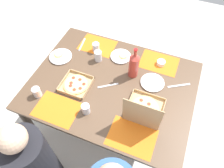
# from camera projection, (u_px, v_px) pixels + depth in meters

# --- Properties ---
(ground_plane) EXTENTS (6.00, 6.00, 0.00)m
(ground_plane) POSITION_uv_depth(u_px,v_px,m) (112.00, 123.00, 2.55)
(ground_plane) COLOR beige
(dining_table) EXTENTS (1.46, 1.12, 0.78)m
(dining_table) POSITION_uv_depth(u_px,v_px,m) (112.00, 91.00, 2.01)
(dining_table) COLOR #3F3328
(dining_table) RESTS_ON ground_plane
(placemat_near_left) EXTENTS (0.36, 0.26, 0.00)m
(placemat_near_left) POSITION_uv_depth(u_px,v_px,m) (159.00, 63.00, 2.08)
(placemat_near_left) COLOR orange
(placemat_near_left) RESTS_ON dining_table
(placemat_near_right) EXTENTS (0.36, 0.26, 0.00)m
(placemat_near_right) POSITION_uv_depth(u_px,v_px,m) (98.00, 45.00, 2.23)
(placemat_near_right) COLOR orange
(placemat_near_right) RESTS_ON dining_table
(placemat_far_left) EXTENTS (0.36, 0.26, 0.00)m
(placemat_far_left) POSITION_uv_depth(u_px,v_px,m) (132.00, 137.00, 1.63)
(placemat_far_left) COLOR orange
(placemat_far_left) RESTS_ON dining_table
(placemat_far_right) EXTENTS (0.36, 0.26, 0.00)m
(placemat_far_right) POSITION_uv_depth(u_px,v_px,m) (57.00, 109.00, 1.77)
(placemat_far_right) COLOR orange
(placemat_far_right) RESTS_ON dining_table
(pizza_box_edge_far) EXTENTS (0.25, 0.25, 0.04)m
(pizza_box_edge_far) POSITION_uv_depth(u_px,v_px,m) (76.00, 84.00, 1.91)
(pizza_box_edge_far) COLOR tan
(pizza_box_edge_far) RESTS_ON dining_table
(pizza_box_center) EXTENTS (0.29, 0.31, 0.33)m
(pizza_box_center) POSITION_uv_depth(u_px,v_px,m) (144.00, 110.00, 1.71)
(pizza_box_center) COLOR tan
(pizza_box_center) RESTS_ON dining_table
(plate_near_right) EXTENTS (0.21, 0.21, 0.02)m
(plate_near_right) POSITION_uv_depth(u_px,v_px,m) (152.00, 83.00, 1.93)
(plate_near_right) COLOR white
(plate_near_right) RESTS_ON dining_table
(plate_far_left) EXTENTS (0.20, 0.20, 0.03)m
(plate_far_left) POSITION_uv_depth(u_px,v_px,m) (121.00, 56.00, 2.12)
(plate_far_left) COLOR white
(plate_far_left) RESTS_ON dining_table
(plate_near_left) EXTENTS (0.22, 0.22, 0.03)m
(plate_near_left) POSITION_uv_depth(u_px,v_px,m) (60.00, 56.00, 2.12)
(plate_near_left) COLOR white
(plate_near_left) RESTS_ON dining_table
(soda_bottle) EXTENTS (0.09, 0.09, 0.32)m
(soda_bottle) POSITION_uv_depth(u_px,v_px,m) (134.00, 65.00, 1.89)
(soda_bottle) COLOR #B2382D
(soda_bottle) RESTS_ON dining_table
(cup_spare) EXTENTS (0.07, 0.07, 0.09)m
(cup_spare) POSITION_uv_depth(u_px,v_px,m) (86.00, 109.00, 1.72)
(cup_spare) COLOR silver
(cup_spare) RESTS_ON dining_table
(cup_clear_left) EXTENTS (0.07, 0.07, 0.09)m
(cup_clear_left) POSITION_uv_depth(u_px,v_px,m) (96.00, 47.00, 2.14)
(cup_clear_left) COLOR silver
(cup_clear_left) RESTS_ON dining_table
(cup_red) EXTENTS (0.07, 0.07, 0.11)m
(cup_red) POSITION_uv_depth(u_px,v_px,m) (98.00, 56.00, 2.06)
(cup_red) COLOR silver
(cup_red) RESTS_ON dining_table
(cup_dark) EXTENTS (0.07, 0.07, 0.09)m
(cup_dark) POSITION_uv_depth(u_px,v_px,m) (37.00, 92.00, 1.82)
(cup_dark) COLOR silver
(cup_dark) RESTS_ON dining_table
(condiment_bowl) EXTENTS (0.08, 0.08, 0.04)m
(condiment_bowl) POSITION_uv_depth(u_px,v_px,m) (161.00, 63.00, 2.06)
(condiment_bowl) COLOR white
(condiment_bowl) RESTS_ON dining_table
(fork_by_far_right) EXTENTS (0.16, 0.12, 0.00)m
(fork_by_far_right) POSITION_uv_depth(u_px,v_px,m) (108.00, 86.00, 1.91)
(fork_by_far_right) COLOR #B7B7BC
(fork_by_far_right) RESTS_ON dining_table
(fork_by_near_right) EXTENTS (0.04, 0.19, 0.00)m
(fork_by_near_right) POSITION_uv_depth(u_px,v_px,m) (82.00, 44.00, 2.23)
(fork_by_near_right) COLOR #B7B7BC
(fork_by_near_right) RESTS_ON dining_table
(knife_by_near_left) EXTENTS (0.19, 0.12, 0.00)m
(knife_by_near_left) POSITION_uv_depth(u_px,v_px,m) (179.00, 86.00, 1.91)
(knife_by_near_left) COLOR #B7B7BC
(knife_by_near_left) RESTS_ON dining_table
(diner_right_seat) EXTENTS (0.32, 0.32, 1.17)m
(diner_right_seat) POSITION_uv_depth(u_px,v_px,m) (37.00, 165.00, 1.75)
(diner_right_seat) COLOR black
(diner_right_seat) RESTS_ON ground_plane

